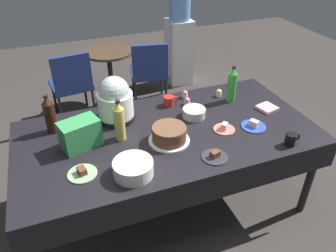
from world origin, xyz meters
The scene contains 24 objects.
ground centered at (0.00, 0.00, 0.00)m, with size 9.00×9.00×0.00m, color #383330.
potluck_table centered at (0.00, 0.00, 0.69)m, with size 2.20×1.10×0.75m.
frosted_layer_cake centered at (-0.03, -0.11, 0.81)m, with size 0.29×0.29×0.12m.
slow_cooker centered at (-0.31, 0.30, 0.92)m, with size 0.28×0.28×0.36m.
glass_salad_bowl centered at (0.27, 0.12, 0.79)m, with size 0.18×0.18×0.07m, color #B2C6BC.
ceramic_snack_bowl centered at (-0.36, -0.36, 0.80)m, with size 0.25×0.25×0.10m, color silver.
dessert_plate_coral centered at (0.40, -0.13, 0.76)m, with size 0.16×0.16×0.06m.
dessert_plate_cobalt centered at (0.63, -0.17, 0.76)m, with size 0.19×0.19×0.06m.
dessert_plate_sage centered at (-0.66, -0.24, 0.76)m, with size 0.19×0.19×0.05m.
dessert_plate_charcoal centered at (0.18, -0.39, 0.76)m, with size 0.18×0.18×0.05m.
cupcake_berry centered at (0.61, 0.35, 0.78)m, with size 0.05×0.05×0.07m.
cupcake_vanilla centered at (0.32, 0.43, 0.78)m, with size 0.05×0.05×0.07m.
cupcake_mint centered at (0.29, 0.31, 0.78)m, with size 0.05×0.05×0.07m.
soda_bottle_cola centered at (-0.79, 0.31, 0.89)m, with size 0.08×0.08×0.30m.
soda_bottle_ginger_ale centered at (-0.35, 0.04, 0.90)m, with size 0.08×0.08×0.32m.
soda_bottle_lime_soda centered at (0.67, 0.25, 0.90)m, with size 0.08×0.08×0.32m.
coffee_mug_red centered at (0.15, 0.36, 0.79)m, with size 0.13×0.09×0.08m.
coffee_mug_black centered at (0.74, -0.45, 0.80)m, with size 0.12×0.08×0.09m.
soda_carton centered at (-0.62, 0.05, 0.85)m, with size 0.26×0.16×0.20m, color #338C4C.
paper_napkin_stack centered at (0.88, 0.01, 0.76)m, with size 0.14×0.14×0.02m, color pink.
maroon_chair_left centered at (-0.54, 1.66, 0.49)m, with size 0.49×0.49×0.85m.
maroon_chair_right centered at (0.39, 1.66, 0.49)m, with size 0.52×0.52×0.85m.
round_cafe_table centered at (-0.05, 1.89, 0.50)m, with size 0.60×0.60×0.72m.
water_cooler centered at (0.99, 2.17, 0.59)m, with size 0.32×0.32×1.24m.
Camera 1 is at (-0.70, -1.85, 2.13)m, focal length 34.83 mm.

